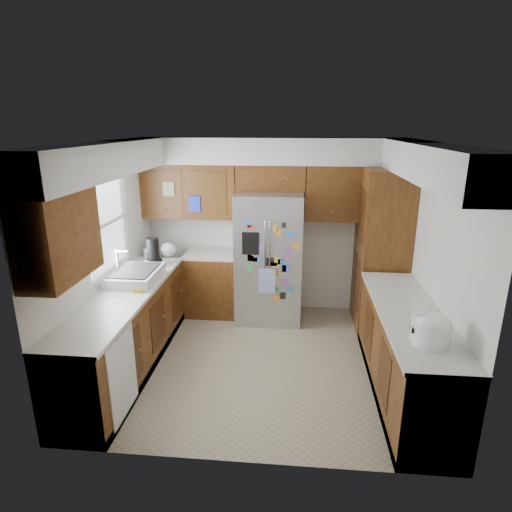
# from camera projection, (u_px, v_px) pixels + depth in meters

# --- Properties ---
(floor) EXTENTS (3.60, 3.60, 0.00)m
(floor) POSITION_uv_depth(u_px,v_px,m) (262.00, 360.00, 5.06)
(floor) COLOR tan
(floor) RESTS_ON ground
(room_shell) EXTENTS (3.64, 3.24, 2.52)m
(room_shell) POSITION_uv_depth(u_px,v_px,m) (256.00, 202.00, 4.87)
(room_shell) COLOR silver
(room_shell) RESTS_ON ground
(left_counter_run) EXTENTS (1.36, 3.20, 0.92)m
(left_counter_run) POSITION_uv_depth(u_px,v_px,m) (148.00, 322.00, 5.08)
(left_counter_run) COLOR #42200C
(left_counter_run) RESTS_ON ground
(right_counter_run) EXTENTS (0.63, 2.25, 0.92)m
(right_counter_run) POSITION_uv_depth(u_px,v_px,m) (405.00, 356.00, 4.34)
(right_counter_run) COLOR #42200C
(right_counter_run) RESTS_ON ground
(pantry) EXTENTS (0.60, 0.90, 2.15)m
(pantry) POSITION_uv_depth(u_px,v_px,m) (381.00, 249.00, 5.69)
(pantry) COLOR #42200C
(pantry) RESTS_ON ground
(fridge) EXTENTS (0.90, 0.79, 1.80)m
(fridge) POSITION_uv_depth(u_px,v_px,m) (269.00, 257.00, 5.93)
(fridge) COLOR gray
(fridge) RESTS_ON ground
(bridge_cabinet) EXTENTS (0.96, 0.34, 0.35)m
(bridge_cabinet) POSITION_uv_depth(u_px,v_px,m) (271.00, 177.00, 5.83)
(bridge_cabinet) COLOR #42200C
(bridge_cabinet) RESTS_ON fridge
(fridge_top_items) EXTENTS (0.88, 0.32, 0.30)m
(fridge_top_items) POSITION_uv_depth(u_px,v_px,m) (271.00, 154.00, 5.74)
(fridge_top_items) COLOR #1957AA
(fridge_top_items) RESTS_ON bridge_cabinet
(sink_assembly) EXTENTS (0.52, 0.72, 0.37)m
(sink_assembly) POSITION_uv_depth(u_px,v_px,m) (135.00, 275.00, 4.99)
(sink_assembly) COLOR silver
(sink_assembly) RESTS_ON left_counter_run
(left_counter_clutter) EXTENTS (0.41, 0.81, 0.38)m
(left_counter_clutter) POSITION_uv_depth(u_px,v_px,m) (158.00, 252.00, 5.67)
(left_counter_clutter) COLOR black
(left_counter_clutter) RESTS_ON left_counter_run
(rice_cooker) EXTENTS (0.31, 0.30, 0.27)m
(rice_cooker) POSITION_uv_depth(u_px,v_px,m) (432.00, 329.00, 3.53)
(rice_cooker) COLOR white
(rice_cooker) RESTS_ON right_counter_run
(paper_towel) EXTENTS (0.12, 0.12, 0.26)m
(paper_towel) POSITION_uv_depth(u_px,v_px,m) (418.00, 326.00, 3.60)
(paper_towel) COLOR white
(paper_towel) RESTS_ON right_counter_run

